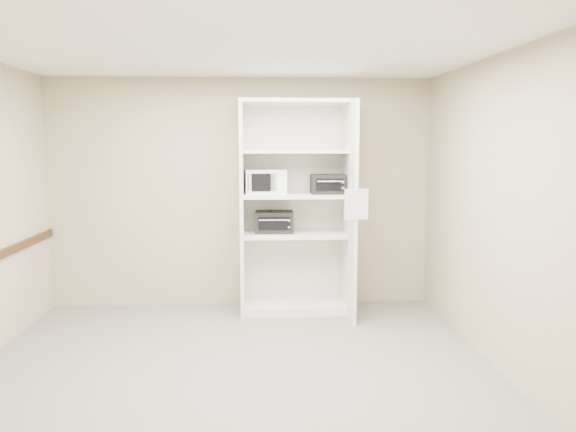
{
  "coord_description": "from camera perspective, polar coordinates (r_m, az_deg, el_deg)",
  "views": [
    {
      "loc": [
        0.17,
        -4.66,
        1.94
      ],
      "look_at": [
        0.52,
        1.31,
        1.16
      ],
      "focal_mm": 35.0,
      "sensor_mm": 36.0,
      "label": 1
    }
  ],
  "objects": [
    {
      "name": "toaster_oven_lower",
      "position": [
        6.47,
        -1.41,
        -0.59
      ],
      "size": [
        0.44,
        0.34,
        0.24
      ],
      "primitive_type": "cube",
      "rotation": [
        0.0,
        0.0,
        -0.03
      ],
      "color": "black",
      "rests_on": "shelving_unit"
    },
    {
      "name": "toaster_oven_upper",
      "position": [
        6.39,
        4.07,
        3.25
      ],
      "size": [
        0.39,
        0.3,
        0.22
      ],
      "primitive_type": "cube",
      "rotation": [
        0.0,
        0.0,
        0.03
      ],
      "color": "black",
      "rests_on": "shelving_unit"
    },
    {
      "name": "microwave",
      "position": [
        6.43,
        -2.31,
        3.54
      ],
      "size": [
        0.48,
        0.37,
        0.27
      ],
      "primitive_type": "cube",
      "rotation": [
        0.0,
        0.0,
        0.06
      ],
      "color": "white",
      "rests_on": "shelving_unit"
    },
    {
      "name": "wall_back",
      "position": [
        6.69,
        -4.81,
        2.32
      ],
      "size": [
        4.5,
        0.02,
        2.7
      ],
      "primitive_type": "cube",
      "color": "tan",
      "rests_on": "ground"
    },
    {
      "name": "floor",
      "position": [
        5.05,
        -5.23,
        -15.21
      ],
      "size": [
        4.5,
        4.0,
        0.01
      ],
      "primitive_type": "cube",
      "color": "#6E665D",
      "rests_on": "ground"
    },
    {
      "name": "paper_sign",
      "position": [
        5.86,
        6.97,
        1.19
      ],
      "size": [
        0.25,
        0.02,
        0.31
      ],
      "primitive_type": "cube",
      "rotation": [
        0.0,
        0.0,
        0.05
      ],
      "color": "white",
      "rests_on": "shelving_unit"
    },
    {
      "name": "wall_front",
      "position": [
        2.73,
        -6.94,
        -5.17
      ],
      "size": [
        4.5,
        0.02,
        2.7
      ],
      "primitive_type": "cube",
      "color": "tan",
      "rests_on": "ground"
    },
    {
      "name": "shelving_unit",
      "position": [
        6.44,
        1.08,
        0.18
      ],
      "size": [
        1.24,
        0.92,
        2.42
      ],
      "color": "white",
      "rests_on": "floor"
    },
    {
      "name": "ceiling",
      "position": [
        4.73,
        -5.64,
        16.61
      ],
      "size": [
        4.5,
        4.0,
        0.01
      ],
      "primitive_type": "cube",
      "color": "white"
    },
    {
      "name": "wall_right",
      "position": [
        5.14,
        20.53,
        0.33
      ],
      "size": [
        0.02,
        4.0,
        2.7
      ],
      "primitive_type": "cube",
      "color": "tan",
      "rests_on": "ground"
    }
  ]
}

